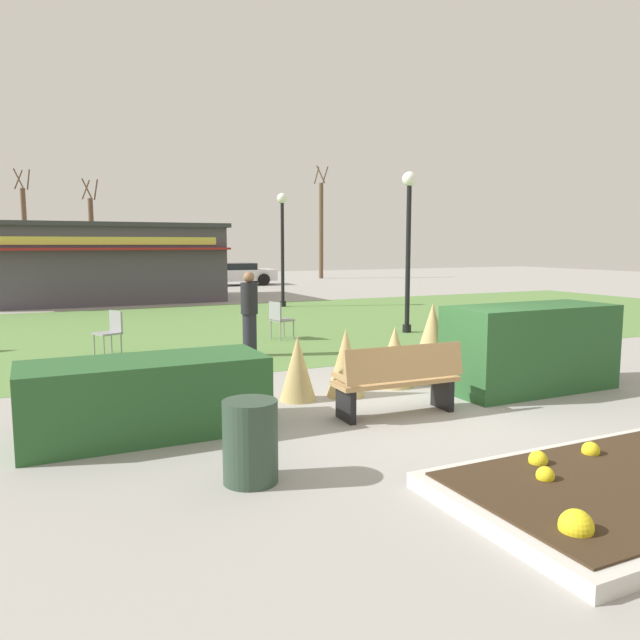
% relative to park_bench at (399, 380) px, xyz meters
% --- Properties ---
extents(ground_plane, '(80.00, 80.00, 0.00)m').
position_rel_park_bench_xyz_m(ground_plane, '(0.41, 0.06, -0.48)').
color(ground_plane, '#999691').
extents(lawn_patch, '(36.00, 12.00, 0.01)m').
position_rel_park_bench_xyz_m(lawn_patch, '(0.41, 9.25, -0.48)').
color(lawn_patch, '#5B8442').
rests_on(lawn_patch, ground_plane).
extents(park_bench, '(1.72, 0.58, 0.95)m').
position_rel_park_bench_xyz_m(park_bench, '(0.00, 0.00, 0.00)').
color(park_bench, tan).
rests_on(park_bench, ground_plane).
extents(hedge_left, '(2.76, 1.10, 0.90)m').
position_rel_park_bench_xyz_m(hedge_left, '(-3.11, 0.59, -0.03)').
color(hedge_left, '#28562B').
rests_on(hedge_left, ground_plane).
extents(hedge_right, '(2.65, 1.10, 1.30)m').
position_rel_park_bench_xyz_m(hedge_right, '(2.61, 0.36, 0.17)').
color(hedge_right, '#28562B').
rests_on(hedge_right, ground_plane).
extents(ornamental_grass_behind_left, '(0.76, 0.76, 1.28)m').
position_rel_park_bench_xyz_m(ornamental_grass_behind_left, '(1.62, 1.52, 0.16)').
color(ornamental_grass_behind_left, tan).
rests_on(ornamental_grass_behind_left, ground_plane).
extents(ornamental_grass_behind_right, '(0.53, 0.53, 0.94)m').
position_rel_park_bench_xyz_m(ornamental_grass_behind_right, '(-0.86, 1.30, -0.01)').
color(ornamental_grass_behind_right, tan).
rests_on(ornamental_grass_behind_right, ground_plane).
extents(ornamental_grass_behind_center, '(0.63, 0.63, 0.94)m').
position_rel_park_bench_xyz_m(ornamental_grass_behind_center, '(0.86, 1.45, -0.01)').
color(ornamental_grass_behind_center, tan).
rests_on(ornamental_grass_behind_center, ground_plane).
extents(ornamental_grass_behind_far, '(0.56, 0.56, 1.01)m').
position_rel_park_bench_xyz_m(ornamental_grass_behind_far, '(-0.13, 1.22, 0.02)').
color(ornamental_grass_behind_far, tan).
rests_on(ornamental_grass_behind_far, ground_plane).
extents(lamppost_mid, '(0.36, 0.36, 4.00)m').
position_rel_park_bench_xyz_m(lamppost_mid, '(4.33, 6.31, 2.05)').
color(lamppost_mid, black).
rests_on(lamppost_mid, ground_plane).
extents(lamppost_far, '(0.36, 0.36, 4.00)m').
position_rel_park_bench_xyz_m(lamppost_far, '(3.90, 13.61, 2.05)').
color(lamppost_far, black).
rests_on(lamppost_far, ground_plane).
extents(trash_bin, '(0.52, 0.52, 0.78)m').
position_rel_park_bench_xyz_m(trash_bin, '(-2.48, -1.29, -0.09)').
color(trash_bin, '#2D4233').
rests_on(trash_bin, ground_plane).
extents(food_kiosk, '(8.99, 5.34, 3.01)m').
position_rel_park_bench_xyz_m(food_kiosk, '(-1.65, 18.72, 1.03)').
color(food_kiosk, '#47424C').
rests_on(food_kiosk, ground_plane).
extents(cafe_chair_west, '(0.58, 0.58, 0.89)m').
position_rel_park_bench_xyz_m(cafe_chair_west, '(-2.82, 6.23, 0.05)').
color(cafe_chair_west, gray).
rests_on(cafe_chair_west, ground_plane).
extents(cafe_chair_center, '(0.54, 0.54, 0.89)m').
position_rel_park_bench_xyz_m(cafe_chair_center, '(0.98, 6.65, 0.05)').
color(cafe_chair_center, gray).
rests_on(cafe_chair_center, ground_plane).
extents(person_strolling, '(0.34, 0.34, 1.69)m').
position_rel_park_bench_xyz_m(person_strolling, '(-0.34, 4.91, 0.38)').
color(person_strolling, '#23232D').
rests_on(person_strolling, ground_plane).
extents(parked_car_west_slot, '(4.24, 2.13, 1.20)m').
position_rel_park_bench_xyz_m(parked_car_west_slot, '(-4.00, 25.37, 0.16)').
color(parked_car_west_slot, '#B7BABF').
rests_on(parked_car_west_slot, ground_plane).
extents(parked_car_center_slot, '(4.36, 2.38, 1.20)m').
position_rel_park_bench_xyz_m(parked_car_center_slot, '(0.90, 25.37, 0.16)').
color(parked_car_center_slot, navy).
rests_on(parked_car_center_slot, ground_plane).
extents(parked_car_east_slot, '(4.31, 2.28, 1.20)m').
position_rel_park_bench_xyz_m(parked_car_east_slot, '(5.89, 25.38, 0.16)').
color(parked_car_east_slot, silver).
rests_on(parked_car_east_slot, ground_plane).
extents(tree_left_bg, '(0.91, 0.96, 6.43)m').
position_rel_park_bench_xyz_m(tree_left_bg, '(-4.30, 32.51, 2.37)').
color(tree_left_bg, brown).
rests_on(tree_left_bg, ground_plane).
extents(tree_right_bg, '(0.91, 0.96, 5.81)m').
position_rel_park_bench_xyz_m(tree_right_bg, '(-0.92, 30.22, 2.06)').
color(tree_right_bg, brown).
rests_on(tree_right_bg, ground_plane).
extents(tree_center_bg, '(0.91, 0.96, 7.16)m').
position_rel_park_bench_xyz_m(tree_center_bg, '(12.99, 29.38, 2.73)').
color(tree_center_bg, brown).
rests_on(tree_center_bg, ground_plane).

